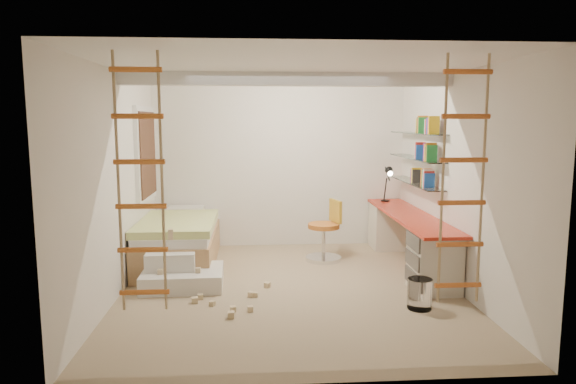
{
  "coord_description": "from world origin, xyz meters",
  "views": [
    {
      "loc": [
        -0.43,
        -5.97,
        2.03
      ],
      "look_at": [
        0.0,
        0.3,
        1.15
      ],
      "focal_mm": 32.0,
      "sensor_mm": 36.0,
      "label": 1
    }
  ],
  "objects": [
    {
      "name": "floor",
      "position": [
        0.0,
        0.0,
        0.0
      ],
      "size": [
        4.5,
        4.5,
        0.0
      ],
      "primitive_type": "plane",
      "color": "tan",
      "rests_on": "ground"
    },
    {
      "name": "ceiling_beam",
      "position": [
        0.0,
        0.3,
        2.52
      ],
      "size": [
        4.0,
        0.18,
        0.16
      ],
      "primitive_type": "cube",
      "color": "white",
      "rests_on": "ceiling"
    },
    {
      "name": "window_frame",
      "position": [
        -1.97,
        1.5,
        1.55
      ],
      "size": [
        0.06,
        1.15,
        1.35
      ],
      "primitive_type": "cube",
      "color": "white",
      "rests_on": "wall_left"
    },
    {
      "name": "window_blind",
      "position": [
        -1.93,
        1.5,
        1.55
      ],
      "size": [
        0.02,
        1.0,
        1.2
      ],
      "primitive_type": "cube",
      "color": "#4C2D1E",
      "rests_on": "window_frame"
    },
    {
      "name": "rope_ladder_left",
      "position": [
        -1.35,
        -1.75,
        1.52
      ],
      "size": [
        0.41,
        0.04,
        2.13
      ],
      "primitive_type": null,
      "color": "orange",
      "rests_on": "ceiling"
    },
    {
      "name": "rope_ladder_right",
      "position": [
        1.35,
        -1.75,
        1.52
      ],
      "size": [
        0.41,
        0.04,
        2.13
      ],
      "primitive_type": null,
      "color": "#D35E24",
      "rests_on": "ceiling"
    },
    {
      "name": "waste_bin",
      "position": [
        1.36,
        -0.73,
        0.17
      ],
      "size": [
        0.27,
        0.27,
        0.33
      ],
      "primitive_type": "cylinder",
      "color": "white",
      "rests_on": "floor"
    },
    {
      "name": "desk",
      "position": [
        1.72,
        0.86,
        0.4
      ],
      "size": [
        0.56,
        2.8,
        0.75
      ],
      "color": "red",
      "rests_on": "floor"
    },
    {
      "name": "shelves",
      "position": [
        1.87,
        1.13,
        1.5
      ],
      "size": [
        0.25,
        1.8,
        0.71
      ],
      "color": "white",
      "rests_on": "wall_right"
    },
    {
      "name": "bed",
      "position": [
        -1.48,
        1.23,
        0.33
      ],
      "size": [
        1.02,
        2.0,
        0.69
      ],
      "color": "#AD7F51",
      "rests_on": "floor"
    },
    {
      "name": "task_lamp",
      "position": [
        1.67,
        1.82,
        1.14
      ],
      "size": [
        0.14,
        0.36,
        0.57
      ],
      "color": "black",
      "rests_on": "desk"
    },
    {
      "name": "swivel_chair",
      "position": [
        0.61,
        1.27,
        0.33
      ],
      "size": [
        0.65,
        0.65,
        0.88
      ],
      "color": "#B56222",
      "rests_on": "floor"
    },
    {
      "name": "play_platform",
      "position": [
        -1.34,
        0.23,
        0.17
      ],
      "size": [
        0.99,
        0.78,
        0.43
      ],
      "color": "silver",
      "rests_on": "floor"
    },
    {
      "name": "toy_blocks",
      "position": [
        -0.94,
        -0.17,
        0.19
      ],
      "size": [
        1.34,
        1.25,
        0.7
      ],
      "color": "#CCB284",
      "rests_on": "floor"
    },
    {
      "name": "books",
      "position": [
        1.87,
        1.13,
        1.63
      ],
      "size": [
        0.14,
        0.64,
        0.92
      ],
      "color": "#194CA5",
      "rests_on": "shelves"
    }
  ]
}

